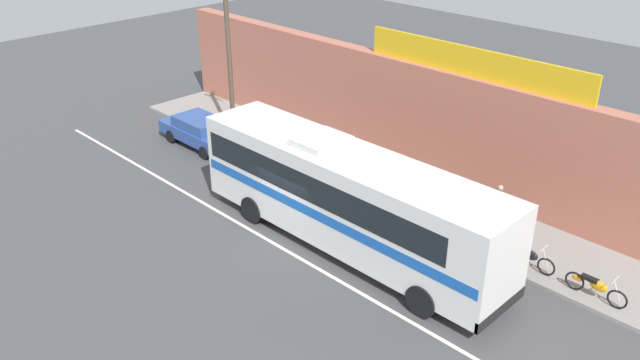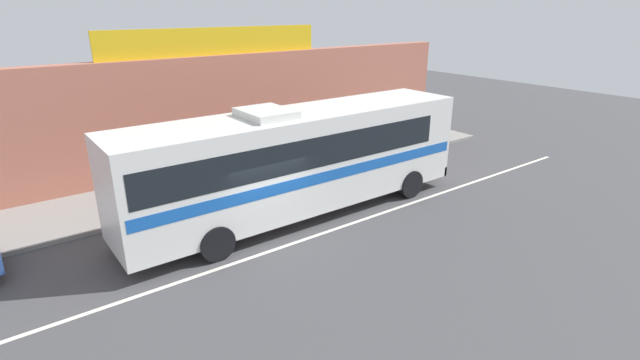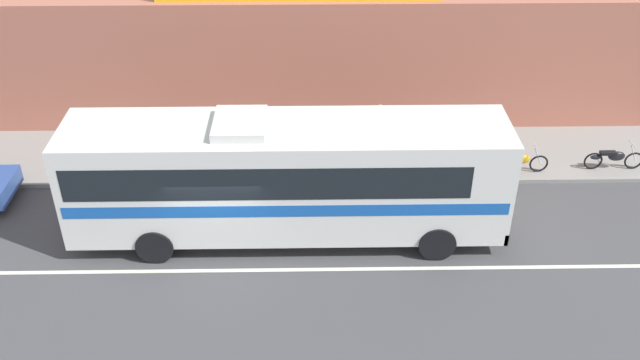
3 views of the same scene
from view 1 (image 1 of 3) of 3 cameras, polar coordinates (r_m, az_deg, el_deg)
The scene contains 11 objects.
ground_plane at distance 23.38m, azimuth -2.55°, elevation -4.91°, with size 70.00×70.00×0.00m, color #444447.
sidewalk_slab at distance 26.66m, azimuth 5.68°, elevation -0.61°, with size 30.00×3.60×0.14m, color gray.
storefront_facade at distance 27.27m, azimuth 8.80°, elevation 5.22°, with size 30.00×0.70×4.80m, color #B26651.
storefront_billboard at distance 25.17m, azimuth 13.37°, elevation 10.09°, with size 9.61×0.12×1.10m, color gold.
road_center_stripe at distance 22.93m, azimuth -4.03°, elevation -5.64°, with size 30.00×0.14×0.01m, color silver.
intercity_bus at distance 21.75m, azimuth 2.25°, elevation -1.23°, with size 12.18×2.65×3.78m.
parked_car at distance 30.79m, azimuth -10.45°, elevation 4.30°, with size 4.60×1.86×1.37m.
utility_pole at distance 29.96m, azimuth -8.01°, elevation 10.52°, with size 1.60×0.22×7.50m.
motorcycle_orange at distance 22.30m, azimuth 17.81°, elevation -6.35°, with size 1.94×0.56×0.94m.
motorcycle_purple at distance 21.53m, azimuth 23.12°, elevation -8.63°, with size 1.95×0.56×0.94m.
pedestrian_by_curb at distance 24.08m, azimuth 15.47°, elevation -1.92°, with size 0.30×0.48×1.66m.
Camera 1 is at (14.79, -13.34, 12.25)m, focal length 36.24 mm.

